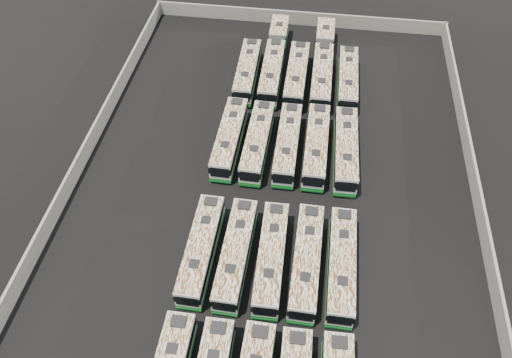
% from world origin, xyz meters
% --- Properties ---
extents(ground, '(140.00, 140.00, 0.00)m').
position_xyz_m(ground, '(0.00, 0.00, 0.00)').
color(ground, black).
rests_on(ground, ground).
extents(perimeter_wall, '(45.20, 73.20, 2.20)m').
position_xyz_m(perimeter_wall, '(0.00, 0.00, 1.10)').
color(perimeter_wall, slate).
rests_on(perimeter_wall, ground).
extents(bus_midfront_far_left, '(2.56, 11.73, 3.30)m').
position_xyz_m(bus_midfront_far_left, '(-5.78, -8.37, 1.69)').
color(bus_midfront_far_left, beige).
rests_on(bus_midfront_far_left, ground).
extents(bus_midfront_left, '(2.69, 11.79, 3.31)m').
position_xyz_m(bus_midfront_left, '(-2.35, -8.40, 1.69)').
color(bus_midfront_left, beige).
rests_on(bus_midfront_left, ground).
extents(bus_midfront_center, '(2.69, 11.75, 3.30)m').
position_xyz_m(bus_midfront_center, '(1.11, -8.38, 1.69)').
color(bus_midfront_center, beige).
rests_on(bus_midfront_center, ground).
extents(bus_midfront_right, '(2.63, 11.91, 3.35)m').
position_xyz_m(bus_midfront_right, '(4.52, -8.28, 1.71)').
color(bus_midfront_right, beige).
rests_on(bus_midfront_right, ground).
extents(bus_midfront_far_right, '(2.53, 11.86, 3.34)m').
position_xyz_m(bus_midfront_far_right, '(7.85, -8.23, 1.71)').
color(bus_midfront_far_right, beige).
rests_on(bus_midfront_far_right, ground).
extents(bus_midback_far_left, '(2.67, 11.94, 3.36)m').
position_xyz_m(bus_midback_far_left, '(-5.78, 7.49, 1.72)').
color(bus_midback_far_left, beige).
rests_on(bus_midback_far_left, ground).
extents(bus_midback_left, '(2.72, 11.91, 3.34)m').
position_xyz_m(bus_midback_left, '(-2.41, 7.32, 1.71)').
color(bus_midback_left, beige).
rests_on(bus_midback_left, ground).
extents(bus_midback_center, '(2.51, 11.71, 3.30)m').
position_xyz_m(bus_midback_center, '(1.13, 7.47, 1.69)').
color(bus_midback_center, beige).
rests_on(bus_midback_center, ground).
extents(bus_midback_right, '(2.55, 11.97, 3.37)m').
position_xyz_m(bus_midback_right, '(4.49, 7.60, 1.72)').
color(bus_midback_right, beige).
rests_on(bus_midback_right, ground).
extents(bus_midback_far_right, '(2.84, 12.12, 3.40)m').
position_xyz_m(bus_midback_far_right, '(7.91, 7.43, 1.74)').
color(bus_midback_far_right, beige).
rests_on(bus_midback_far_right, ground).
extents(bus_back_far_left, '(2.73, 11.81, 3.31)m').
position_xyz_m(bus_back_far_left, '(-5.68, 20.75, 1.69)').
color(bus_back_far_left, beige).
rests_on(bus_back_far_left, ground).
extents(bus_back_left, '(2.75, 18.69, 3.39)m').
position_xyz_m(bus_back_left, '(-2.38, 24.10, 1.73)').
color(bus_back_left, beige).
rests_on(bus_back_left, ground).
extents(bus_back_center, '(2.61, 12.16, 3.43)m').
position_xyz_m(bus_back_center, '(1.05, 20.66, 1.75)').
color(bus_back_center, beige).
rests_on(bus_back_center, ground).
extents(bus_back_right, '(2.66, 18.93, 3.43)m').
position_xyz_m(bus_back_right, '(4.41, 24.01, 1.75)').
color(bus_back_right, beige).
rests_on(bus_back_right, ground).
extents(bus_back_far_right, '(2.56, 11.70, 3.29)m').
position_xyz_m(bus_back_far_right, '(7.89, 20.90, 1.68)').
color(bus_back_far_right, beige).
rests_on(bus_back_far_right, ground).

